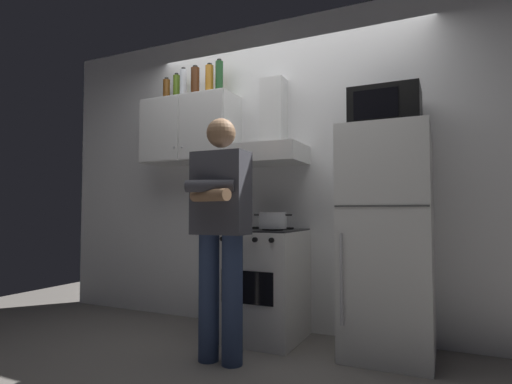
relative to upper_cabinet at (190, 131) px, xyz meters
The scene contains 15 objects.
ground_plane 1.98m from the upper_cabinet, 23.77° to the right, with size 7.00×7.00×0.00m, color slate.
back_wall_tiled 0.97m from the upper_cabinet, 14.86° to the left, with size 4.80×0.10×2.70m, color white.
upper_cabinet is the anchor object (origin of this frame).
stove_oven 1.55m from the upper_cabinet, ahead, with size 0.60×0.62×0.87m.
range_hood 0.81m from the upper_cabinet, ahead, with size 0.60×0.44×0.75m.
refrigerator 2.00m from the upper_cabinet, ahead, with size 0.60×0.62×1.60m.
microwave 1.75m from the upper_cabinet, ahead, with size 0.48×0.37×0.28m.
person_standing 1.35m from the upper_cabinet, 44.26° to the right, with size 0.38×0.33×1.64m.
cooking_pot 1.26m from the upper_cabinet, 14.73° to the right, with size 0.31×0.21×0.12m.
bottle_rum_dark 0.45m from the upper_cabinet, ahead, with size 0.08×0.08×0.30m.
bottle_beer_brown 0.51m from the upper_cabinet, behind, with size 0.07×0.07×0.24m.
bottle_vodka_clear 0.46m from the upper_cabinet, 162.64° to the left, with size 0.07×0.07×0.31m.
bottle_olive_oil 0.47m from the upper_cabinet, 166.33° to the left, with size 0.06×0.06×0.28m.
bottle_liquor_amber 0.49m from the upper_cabinet, ahead, with size 0.08×0.08×0.31m.
bottle_wine_green 0.55m from the upper_cabinet, ahead, with size 0.07×0.07×0.33m.
Camera 1 is at (1.29, -2.77, 1.01)m, focal length 28.84 mm.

